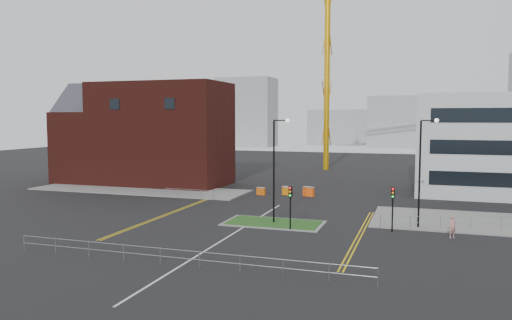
{
  "coord_description": "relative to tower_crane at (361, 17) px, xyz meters",
  "views": [
    {
      "loc": [
        14.02,
        -33.23,
        9.2
      ],
      "look_at": [
        -1.63,
        14.03,
        5.0
      ],
      "focal_mm": 35.0,
      "sensor_mm": 36.0,
      "label": 1
    }
  ],
  "objects": [
    {
      "name": "yellow_left_b",
      "position": [
        -12.2,
        -46.61,
        -26.83
      ],
      "size": [
        0.12,
        24.0,
        0.01
      ],
      "primitive_type": "cube",
      "color": "gold",
      "rests_on": "ground"
    },
    {
      "name": "island_kerb",
      "position": [
        -1.5,
        -48.61,
        -26.79
      ],
      "size": [
        8.6,
        4.6,
        0.08
      ],
      "primitive_type": "cube",
      "color": "slate",
      "rests_on": "ground"
    },
    {
      "name": "pavement_left",
      "position": [
        -23.5,
        -34.61,
        -26.77
      ],
      "size": [
        28.0,
        8.0,
        0.12
      ],
      "primitive_type": "cube",
      "color": "slate",
      "rests_on": "ground"
    },
    {
      "name": "railing_left",
      "position": [
        -14.5,
        -38.61,
        -26.09
      ],
      "size": [
        6.05,
        0.05,
        1.1
      ],
      "color": "gray",
      "rests_on": "ground"
    },
    {
      "name": "tower_crane",
      "position": [
        0.0,
        0.0,
        0.0
      ],
      "size": [
        51.14,
        15.87,
        38.93
      ],
      "color": "#D99B0C",
      "rests_on": "ground"
    },
    {
      "name": "railing_right",
      "position": [
        17.0,
        -45.11,
        -26.05
      ],
      "size": [
        19.05,
        5.05,
        1.1
      ],
      "color": "gray",
      "rests_on": "ground"
    },
    {
      "name": "traffic_light_island",
      "position": [
        0.5,
        -50.63,
        -24.26
      ],
      "size": [
        0.28,
        0.33,
        3.65
      ],
      "color": "black",
      "rests_on": "ground"
    },
    {
      "name": "yellow_right_a",
      "position": [
        6.0,
        -50.61,
        -26.83
      ],
      "size": [
        0.12,
        20.0,
        0.01
      ],
      "primitive_type": "cube",
      "color": "gold",
      "rests_on": "ground"
    },
    {
      "name": "skyline_b",
      "position": [
        6.5,
        73.39,
        -18.83
      ],
      "size": [
        24.0,
        12.0,
        16.0
      ],
      "primitive_type": "cube",
      "color": "gray",
      "rests_on": "ground"
    },
    {
      "name": "skyline_a",
      "position": [
        -43.5,
        63.39,
        -15.83
      ],
      "size": [
        18.0,
        12.0,
        22.0
      ],
      "primitive_type": "cube",
      "color": "gray",
      "rests_on": "ground"
    },
    {
      "name": "streetlamp_island",
      "position": [
        -1.29,
        -48.61,
        -21.42
      ],
      "size": [
        1.46,
        0.36,
        9.18
      ],
      "color": "black",
      "rests_on": "ground"
    },
    {
      "name": "barrier_left",
      "position": [
        -4.5,
        -32.61,
        -26.27
      ],
      "size": [
        1.3,
        0.78,
        1.04
      ],
      "color": "orange",
      "rests_on": "ground"
    },
    {
      "name": "yellow_left_a",
      "position": [
        -12.5,
        -46.61,
        -26.83
      ],
      "size": [
        0.12,
        24.0,
        0.01
      ],
      "primitive_type": "cube",
      "color": "gold",
      "rests_on": "ground"
    },
    {
      "name": "barrier_mid",
      "position": [
        -7.5,
        -33.5,
        -26.33
      ],
      "size": [
        1.15,
        0.67,
        0.92
      ],
      "color": "#DA560C",
      "rests_on": "ground"
    },
    {
      "name": "grass_island",
      "position": [
        -1.5,
        -48.61,
        -26.77
      ],
      "size": [
        8.0,
        4.0,
        0.12
      ],
      "primitive_type": "cube",
      "color": "#1F4F1A",
      "rests_on": "ground"
    },
    {
      "name": "centre_line",
      "position": [
        -3.5,
        -54.61,
        -26.83
      ],
      "size": [
        0.15,
        30.0,
        0.01
      ],
      "primitive_type": "cube",
      "color": "silver",
      "rests_on": "ground"
    },
    {
      "name": "traffic_light_right",
      "position": [
        8.5,
        -48.63,
        -24.26
      ],
      "size": [
        0.28,
        0.33,
        3.65
      ],
      "color": "black",
      "rests_on": "ground"
    },
    {
      "name": "skyline_d",
      "position": [
        -11.5,
        83.39,
        -20.83
      ],
      "size": [
        30.0,
        12.0,
        12.0
      ],
      "primitive_type": "cube",
      "color": "gray",
      "rests_on": "ground"
    },
    {
      "name": "yellow_right_b",
      "position": [
        6.3,
        -50.61,
        -26.83
      ],
      "size": [
        0.12,
        20.0,
        0.01
      ],
      "primitive_type": "cube",
      "color": "gold",
      "rests_on": "ground"
    },
    {
      "name": "barrier_right",
      "position": [
        -1.88,
        -32.7,
        -26.22
      ],
      "size": [
        1.42,
        0.86,
        1.13
      ],
      "color": "#FF540E",
      "rests_on": "ground"
    },
    {
      "name": "ground",
      "position": [
        -3.5,
        -56.61,
        -26.83
      ],
      "size": [
        200.0,
        200.0,
        0.0
      ],
      "primitive_type": "plane",
      "color": "black",
      "rests_on": "ground"
    },
    {
      "name": "pedestrian",
      "position": [
        13.01,
        -49.3,
        -25.96
      ],
      "size": [
        0.75,
        0.73,
        1.74
      ],
      "primitive_type": "imported",
      "rotation": [
        0.0,
        0.0,
        0.71
      ],
      "color": "tan",
      "rests_on": "ground"
    },
    {
      "name": "brick_building",
      "position": [
        -26.48,
        -28.61,
        -19.98
      ],
      "size": [
        24.2,
        10.07,
        14.24
      ],
      "color": "#4A1712",
      "rests_on": "ground"
    },
    {
      "name": "railing_front",
      "position": [
        -3.5,
        -62.61,
        -26.05
      ],
      "size": [
        24.05,
        0.05,
        1.1
      ],
      "color": "gray",
      "rests_on": "ground"
    },
    {
      "name": "streetlamp_right_near",
      "position": [
        10.71,
        -46.61,
        -21.42
      ],
      "size": [
        1.46,
        0.36,
        9.18
      ],
      "color": "black",
      "rests_on": "ground"
    }
  ]
}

